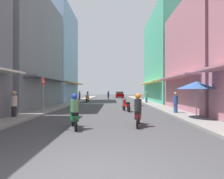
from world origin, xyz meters
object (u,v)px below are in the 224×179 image
object	(u,v)px
motorbike_red	(126,105)
pedestrian_foreground	(176,103)
motorbike_orange	(87,97)
motorbike_blue	(108,96)
pedestrian_midway	(146,98)
pedestrian_crossing	(80,96)
street_sign_no_entry	(43,91)
vendor_umbrella	(196,85)
parked_car	(119,95)
motorbike_maroon	(138,111)
motorbike_green	(74,113)
pedestrian_far	(14,103)

from	to	relation	value
motorbike_red	pedestrian_foreground	bearing A→B (deg)	-30.44
motorbike_orange	motorbike_blue	bearing A→B (deg)	69.14
pedestrian_midway	pedestrian_crossing	distance (m)	12.40
motorbike_red	street_sign_no_entry	bearing A→B (deg)	-158.92
pedestrian_foreground	vendor_umbrella	xyz separation A→B (m)	(0.35, -2.61, 1.23)
pedestrian_crossing	vendor_umbrella	bearing A→B (deg)	-63.21
motorbike_orange	motorbike_blue	distance (m)	7.89
parked_car	motorbike_maroon	bearing A→B (deg)	-90.14
parked_car	pedestrian_foreground	world-z (taller)	pedestrian_foreground
motorbike_blue	pedestrian_midway	world-z (taller)	motorbike_blue
vendor_umbrella	motorbike_red	bearing A→B (deg)	129.34
motorbike_red	parked_car	world-z (taller)	parked_car
motorbike_maroon	street_sign_no_entry	distance (m)	7.56
street_sign_no_entry	motorbike_green	bearing A→B (deg)	-56.30
motorbike_maroon	pedestrian_far	bearing A→B (deg)	162.34
motorbike_red	parked_car	size ratio (longest dim) A/B	0.42
pedestrian_midway	vendor_umbrella	world-z (taller)	vendor_umbrella
pedestrian_far	street_sign_no_entry	distance (m)	2.30
motorbike_orange	pedestrian_midway	size ratio (longest dim) A/B	1.16
parked_car	vendor_umbrella	size ratio (longest dim) A/B	1.85
parked_car	pedestrian_crossing	xyz separation A→B (m)	(-7.15, -11.74, 0.09)
pedestrian_foreground	pedestrian_midway	bearing A→B (deg)	90.68
motorbike_green	motorbike_orange	size ratio (longest dim) A/B	0.96
pedestrian_midway	pedestrian_foreground	bearing A→B (deg)	-89.32
pedestrian_crossing	pedestrian_foreground	world-z (taller)	pedestrian_crossing
motorbike_blue	motorbike_red	bearing A→B (deg)	-83.89
motorbike_orange	pedestrian_foreground	xyz separation A→B (m)	(8.30, -13.74, 0.09)
motorbike_maroon	motorbike_orange	size ratio (longest dim) A/B	0.99
pedestrian_midway	pedestrian_far	bearing A→B (deg)	-127.29
motorbike_green	pedestrian_crossing	size ratio (longest dim) A/B	1.06
pedestrian_foreground	vendor_umbrella	distance (m)	2.90
motorbike_green	pedestrian_far	world-z (taller)	pedestrian_far
motorbike_orange	vendor_umbrella	world-z (taller)	vendor_umbrella
motorbike_orange	parked_car	xyz separation A→B (m)	(5.12, 16.54, 0.04)
pedestrian_foreground	motorbike_blue	bearing A→B (deg)	104.57
parked_car	pedestrian_far	xyz separation A→B (m)	(-7.36, -32.46, 0.23)
motorbike_maroon	pedestrian_crossing	bearing A→B (deg)	107.04
motorbike_green	motorbike_red	world-z (taller)	motorbike_green
vendor_umbrella	street_sign_no_entry	world-z (taller)	street_sign_no_entry
street_sign_no_entry	vendor_umbrella	bearing A→B (deg)	-13.22
pedestrian_far	motorbike_red	bearing A→B (deg)	30.63
pedestrian_foreground	street_sign_no_entry	world-z (taller)	street_sign_no_entry
motorbike_maroon	pedestrian_midway	world-z (taller)	motorbike_maroon
pedestrian_far	street_sign_no_entry	bearing A→B (deg)	60.22
motorbike_red	pedestrian_midway	xyz separation A→B (m)	(3.31, 9.46, 0.27)
vendor_umbrella	motorbike_maroon	bearing A→B (deg)	-152.37
pedestrian_crossing	pedestrian_far	xyz separation A→B (m)	(-0.22, -20.73, 0.14)
motorbike_orange	motorbike_red	xyz separation A→B (m)	(4.86, -11.71, -0.20)
pedestrian_crossing	pedestrian_midway	bearing A→B (deg)	-34.71
motorbike_red	motorbike_blue	distance (m)	19.20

